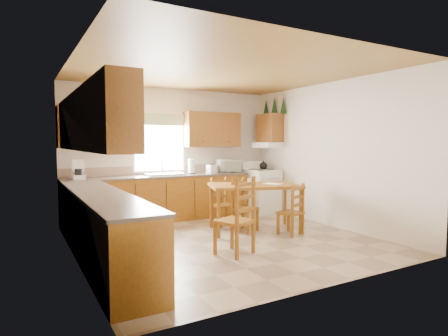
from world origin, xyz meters
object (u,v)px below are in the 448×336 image
chair_near_left (234,216)px  chair_near_right (290,209)px  dining_table (254,208)px  microwave (228,166)px  chair_far_left (245,205)px  chair_far_right (223,202)px  stove (262,192)px

chair_near_left → chair_near_right: size_ratio=1.25×
chair_near_left → dining_table: bearing=-157.9°
microwave → chair_far_left: (-0.58, -1.59, -0.60)m
microwave → chair_near_right: (-0.02, -2.15, -0.62)m
microwave → chair_near_right: microwave is taller
chair_far_left → chair_near_right: bearing=-69.4°
chair_near_left → chair_far_right: size_ratio=1.21×
chair_far_left → chair_far_right: bearing=78.2°
dining_table → chair_near_left: chair_near_left is taller
stove → chair_near_left: bearing=-134.9°
chair_near_right → chair_far_left: chair_far_left is taller
stove → chair_near_right: stove is taller
chair_near_left → chair_near_right: bearing=176.6°
chair_far_left → chair_far_right: 0.58m
chair_far_left → chair_near_left: bearing=-153.1°
chair_near_right → chair_far_right: chair_far_right is taller
chair_near_left → chair_near_right: (1.42, 0.50, -0.11)m
dining_table → chair_near_right: (0.39, -0.53, 0.02)m
dining_table → chair_far_right: chair_far_right is taller
dining_table → chair_near_right: 0.66m
chair_near_left → chair_far_left: bearing=-151.6°
dining_table → stove: bearing=68.9°
dining_table → chair_near_right: chair_near_right is taller
microwave → chair_far_right: 1.38m
chair_near_right → dining_table: bearing=-69.4°
chair_far_right → chair_near_right: bearing=-63.0°
chair_far_right → dining_table: bearing=-67.8°
stove → chair_far_right: bearing=-155.7°
microwave → dining_table: bearing=-95.7°
dining_table → chair_far_left: (-0.18, 0.04, 0.05)m
stove → chair_far_right: size_ratio=1.06×
dining_table → chair_near_right: size_ratio=1.78×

